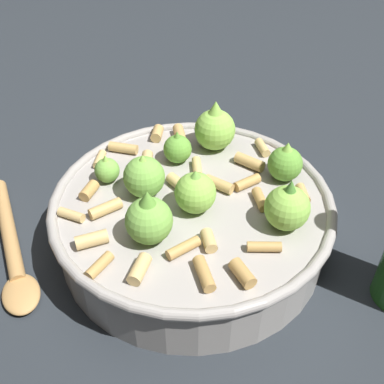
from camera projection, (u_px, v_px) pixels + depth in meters
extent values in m
plane|color=#23282D|center=(192.00, 240.00, 0.51)|extent=(2.40, 2.40, 0.00)
cylinder|color=#9E9993|center=(192.00, 221.00, 0.49)|extent=(0.28, 0.28, 0.06)
torus|color=#9E9993|center=(192.00, 199.00, 0.47)|extent=(0.29, 0.29, 0.01)
sphere|color=#609E38|center=(178.00, 149.00, 0.51)|extent=(0.03, 0.03, 0.03)
cone|color=#609E38|center=(177.00, 137.00, 0.50)|extent=(0.01, 0.01, 0.01)
sphere|color=#75B247|center=(144.00, 177.00, 0.46)|extent=(0.04, 0.04, 0.04)
cone|color=#8CC64C|center=(143.00, 161.00, 0.45)|extent=(0.02, 0.02, 0.01)
sphere|color=#8CC64C|center=(287.00, 208.00, 0.42)|extent=(0.04, 0.04, 0.04)
cone|color=#4C8933|center=(291.00, 189.00, 0.41)|extent=(0.02, 0.02, 0.02)
sphere|color=#609E38|center=(285.00, 164.00, 0.48)|extent=(0.04, 0.04, 0.04)
cone|color=#8CC64C|center=(287.00, 149.00, 0.47)|extent=(0.02, 0.02, 0.02)
sphere|color=#8CC64C|center=(190.00, 194.00, 0.44)|extent=(0.04, 0.04, 0.04)
cone|color=#75B247|center=(190.00, 178.00, 0.43)|extent=(0.02, 0.02, 0.01)
sphere|color=#75B247|center=(149.00, 221.00, 0.41)|extent=(0.04, 0.04, 0.04)
cone|color=#609E38|center=(147.00, 201.00, 0.40)|extent=(0.02, 0.02, 0.02)
sphere|color=#8CC64C|center=(215.00, 130.00, 0.52)|extent=(0.05, 0.05, 0.05)
cone|color=#8CC64C|center=(216.00, 110.00, 0.51)|extent=(0.03, 0.03, 0.02)
sphere|color=#75B247|center=(107.00, 170.00, 0.48)|extent=(0.03, 0.03, 0.03)
cone|color=#8CC64C|center=(106.00, 160.00, 0.47)|extent=(0.01, 0.01, 0.01)
cylinder|color=tan|center=(99.00, 266.00, 0.39)|extent=(0.03, 0.03, 0.01)
cylinder|color=tan|center=(249.00, 162.00, 0.51)|extent=(0.03, 0.03, 0.01)
cylinder|color=tan|center=(106.00, 210.00, 0.45)|extent=(0.02, 0.03, 0.01)
cylinder|color=tan|center=(92.00, 240.00, 0.41)|extent=(0.02, 0.03, 0.01)
cylinder|color=tan|center=(219.00, 184.00, 0.48)|extent=(0.03, 0.03, 0.01)
cylinder|color=tan|center=(147.00, 161.00, 0.51)|extent=(0.03, 0.02, 0.01)
cylinder|color=tan|center=(204.00, 274.00, 0.39)|extent=(0.03, 0.01, 0.01)
cylinder|color=tan|center=(260.00, 199.00, 0.46)|extent=(0.03, 0.01, 0.01)
cylinder|color=tan|center=(264.00, 247.00, 0.41)|extent=(0.02, 0.03, 0.01)
cylinder|color=tan|center=(262.00, 148.00, 0.53)|extent=(0.03, 0.01, 0.01)
cylinder|color=tan|center=(180.00, 134.00, 0.55)|extent=(0.03, 0.01, 0.01)
cylinder|color=tan|center=(183.00, 248.00, 0.41)|extent=(0.02, 0.03, 0.01)
cylinder|color=tan|center=(123.00, 148.00, 0.53)|extent=(0.03, 0.03, 0.01)
cylinder|color=tan|center=(242.00, 273.00, 0.38)|extent=(0.03, 0.02, 0.01)
cylinder|color=tan|center=(178.00, 183.00, 0.48)|extent=(0.03, 0.02, 0.01)
cylinder|color=tan|center=(89.00, 191.00, 0.47)|extent=(0.03, 0.02, 0.01)
cylinder|color=tan|center=(197.00, 167.00, 0.50)|extent=(0.03, 0.01, 0.01)
cylinder|color=tan|center=(214.00, 240.00, 0.42)|extent=(0.02, 0.01, 0.01)
cylinder|color=tan|center=(303.00, 194.00, 0.47)|extent=(0.02, 0.01, 0.01)
cylinder|color=tan|center=(247.00, 183.00, 0.48)|extent=(0.02, 0.03, 0.01)
cylinder|color=tan|center=(140.00, 269.00, 0.39)|extent=(0.03, 0.02, 0.01)
cylinder|color=tan|center=(71.00, 216.00, 0.44)|extent=(0.02, 0.03, 0.01)
cylinder|color=tan|center=(157.00, 133.00, 0.55)|extent=(0.03, 0.02, 0.01)
cylinder|color=tan|center=(100.00, 159.00, 0.51)|extent=(0.03, 0.02, 0.01)
cylinder|color=#B2844C|center=(8.00, 228.00, 0.51)|extent=(0.17, 0.05, 0.02)
ellipsoid|color=#B2844C|center=(21.00, 294.00, 0.44)|extent=(0.06, 0.05, 0.01)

